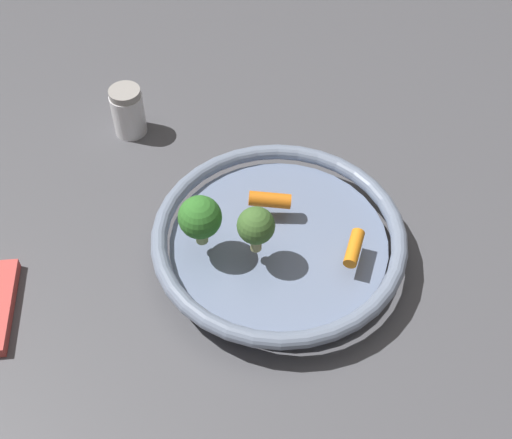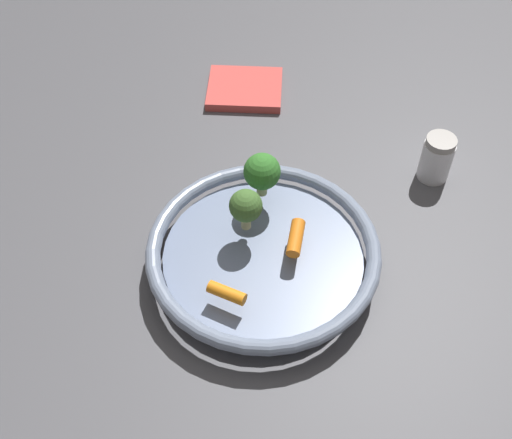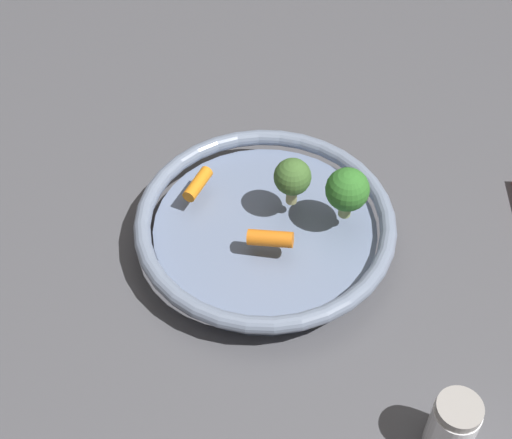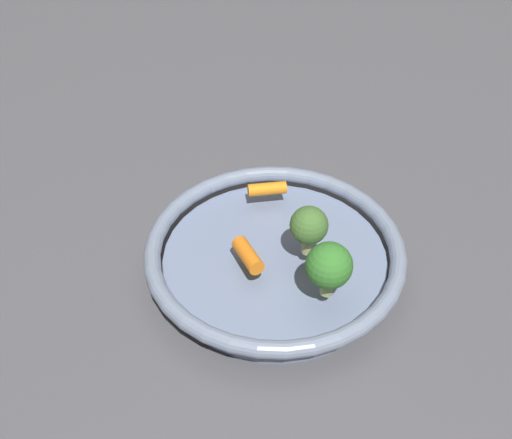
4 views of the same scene
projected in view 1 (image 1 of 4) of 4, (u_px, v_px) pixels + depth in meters
ground_plane at (278, 255)px, 0.78m from camera, size 2.35×2.35×0.00m
serving_bowl at (279, 242)px, 0.76m from camera, size 0.29×0.29×0.05m
baby_carrot_back at (270, 200)px, 0.77m from camera, size 0.05×0.05×0.02m
baby_carrot_near_rim at (354, 248)px, 0.72m from camera, size 0.03×0.05×0.02m
broccoli_floret_small at (254, 225)px, 0.70m from camera, size 0.04×0.04×0.06m
broccoli_floret_edge at (200, 218)px, 0.71m from camera, size 0.05×0.05×0.06m
salt_shaker at (128, 111)px, 0.89m from camera, size 0.04×0.04×0.07m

